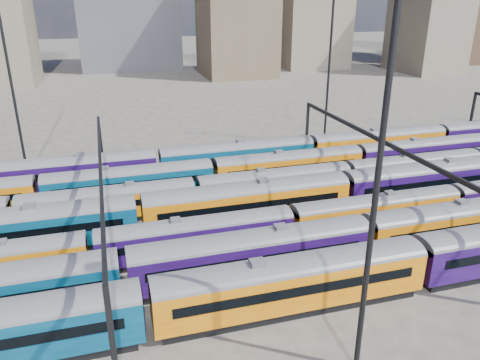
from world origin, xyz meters
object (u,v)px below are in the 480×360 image
object	(u,v)px
rake_0	(293,278)
rake_2	(291,220)
rake_1	(253,250)
mast_2	(379,168)

from	to	relation	value
rake_0	rake_2	xyz separation A→B (m)	(3.99, 10.00, -0.42)
rake_1	mast_2	size ratio (longest dim) A/B	4.16
rake_1	mast_2	xyz separation A→B (m)	(3.25, -12.00, 11.21)
rake_1	rake_2	xyz separation A→B (m)	(5.55, 5.00, -0.35)
rake_1	rake_0	bearing A→B (deg)	-72.71
rake_0	rake_2	distance (m)	10.78
rake_0	mast_2	xyz separation A→B (m)	(1.69, -7.00, 11.14)
rake_0	rake_1	distance (m)	5.24
rake_0	mast_2	bearing A→B (deg)	-76.42
rake_0	rake_2	size ratio (longest dim) A/B	0.97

